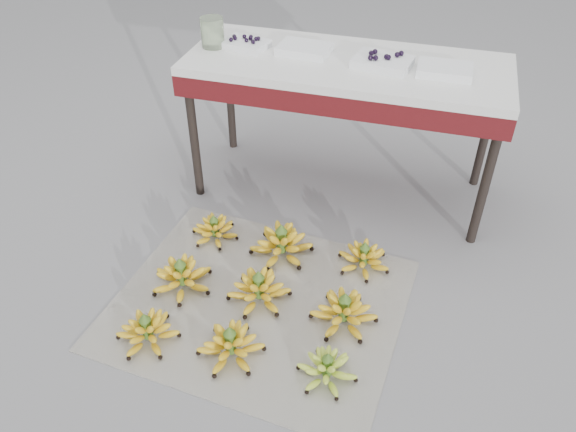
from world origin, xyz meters
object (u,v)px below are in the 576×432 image
(bunch_back_center, at_px, (281,244))
(bunch_mid_left, at_px, (182,277))
(tray_right, at_px, (383,62))
(bunch_mid_right, at_px, (344,312))
(glass_jar, at_px, (212,32))
(tray_far_left, at_px, (246,44))
(bunch_mid_center, at_px, (259,290))
(bunch_back_left, at_px, (215,230))
(bunch_back_right, at_px, (364,258))
(tray_left, at_px, (304,49))
(bunch_front_right, at_px, (327,369))
(bunch_front_left, at_px, (147,331))
(bunch_front_center, at_px, (231,345))
(tray_far_right, at_px, (445,70))
(newspaper_mat, at_px, (259,303))
(vendor_table, at_px, (346,77))

(bunch_back_center, bearing_deg, bunch_mid_left, -140.87)
(bunch_mid_left, bearing_deg, tray_right, 32.95)
(bunch_mid_right, xyz_separation_m, glass_jar, (-0.93, 0.97, 0.77))
(tray_far_left, bearing_deg, tray_right, -3.38)
(bunch_mid_center, relative_size, tray_right, 0.97)
(bunch_mid_right, xyz_separation_m, bunch_back_left, (-0.74, 0.37, -0.01))
(bunch_back_right, height_order, tray_left, tray_left)
(bunch_front_right, xyz_separation_m, tray_left, (-0.45, 1.31, 0.73))
(bunch_front_right, relative_size, glass_jar, 2.06)
(bunch_mid_right, relative_size, tray_left, 1.21)
(bunch_back_right, distance_m, glass_jar, 1.37)
(bunch_front_left, bearing_deg, bunch_front_center, 6.56)
(bunch_mid_center, distance_m, tray_far_left, 1.27)
(bunch_back_left, bearing_deg, bunch_back_right, 9.09)
(bunch_back_left, distance_m, glass_jar, 1.00)
(tray_right, bearing_deg, tray_far_left, 176.62)
(bunch_mid_center, xyz_separation_m, bunch_back_right, (0.41, 0.34, -0.01))
(tray_far_right, relative_size, glass_jar, 1.72)
(newspaper_mat, height_order, bunch_mid_left, bunch_mid_left)
(bunch_front_right, relative_size, bunch_mid_center, 1.06)
(bunch_mid_center, bearing_deg, bunch_front_center, -93.07)
(bunch_front_right, relative_size, tray_left, 1.14)
(bunch_front_center, height_order, bunch_back_left, bunch_front_center)
(tray_right, bearing_deg, bunch_mid_right, -86.65)
(bunch_front_right, height_order, bunch_back_left, same)
(bunch_back_right, bearing_deg, bunch_mid_left, -179.52)
(tray_right, xyz_separation_m, glass_jar, (-0.87, 0.01, 0.05))
(bunch_mid_left, bearing_deg, vendor_table, 40.93)
(tray_far_right, bearing_deg, bunch_mid_right, -103.88)
(bunch_front_left, height_order, bunch_mid_center, bunch_mid_center)
(tray_left, bearing_deg, bunch_front_right, -70.92)
(bunch_back_center, bearing_deg, tray_right, 58.98)
(bunch_front_center, xyz_separation_m, bunch_mid_center, (0.01, 0.32, 0.00))
(tray_far_left, bearing_deg, glass_jar, -167.76)
(bunch_front_left, relative_size, bunch_front_center, 0.83)
(bunch_back_right, relative_size, vendor_table, 0.21)
(vendor_table, bearing_deg, bunch_back_center, -103.30)
(bunch_back_left, relative_size, tray_far_right, 1.06)
(bunch_front_center, relative_size, bunch_mid_center, 1.13)
(tray_far_right, bearing_deg, bunch_back_left, -149.10)
(tray_far_left, bearing_deg, vendor_table, -2.11)
(bunch_back_left, bearing_deg, tray_far_right, 40.07)
(bunch_front_center, xyz_separation_m, tray_far_right, (0.64, 1.25, 0.72))
(bunch_front_center, bearing_deg, newspaper_mat, 74.28)
(bunch_back_left, bearing_deg, glass_jar, 116.51)
(newspaper_mat, height_order, bunch_back_center, bunch_back_center)
(bunch_front_center, bearing_deg, tray_far_right, 50.58)
(bunch_front_center, relative_size, tray_left, 1.21)
(bunch_back_left, xyz_separation_m, bunch_back_right, (0.76, -0.00, 0.00))
(bunch_mid_center, distance_m, tray_left, 1.23)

